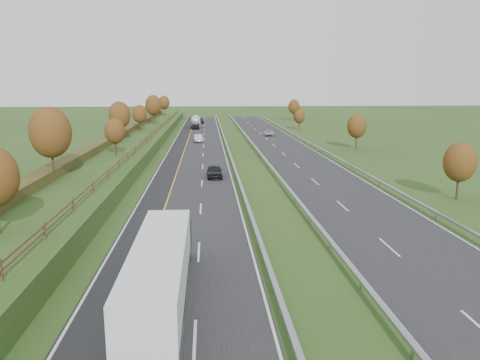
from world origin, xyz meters
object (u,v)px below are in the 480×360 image
object	(u,v)px
car_dark_near	(215,171)
car_oncoming	(269,133)
road_tanker	(196,121)
car_small_far	(200,121)
car_silver_mid	(198,138)
box_lorry	(162,270)

from	to	relation	value
car_dark_near	car_oncoming	distance (m)	53.15
road_tanker	car_small_far	bearing A→B (deg)	86.64
car_silver_mid	car_small_far	size ratio (longest dim) A/B	0.86
car_dark_near	car_small_far	size ratio (longest dim) A/B	0.88
road_tanker	car_silver_mid	distance (m)	34.04
box_lorry	car_small_far	size ratio (longest dim) A/B	2.99
box_lorry	car_dark_near	xyz separation A→B (m)	(3.35, 36.66, -1.47)
box_lorry	car_oncoming	distance (m)	89.66
box_lorry	car_silver_mid	bearing A→B (deg)	89.56
car_dark_near	road_tanker	bearing A→B (deg)	92.56
box_lorry	car_silver_mid	xyz separation A→B (m)	(0.59, 76.04, -1.52)
road_tanker	car_silver_mid	xyz separation A→B (m)	(1.30, -34.00, -1.05)
car_oncoming	box_lorry	bearing A→B (deg)	83.87
car_oncoming	car_silver_mid	bearing A→B (deg)	40.70
box_lorry	car_oncoming	world-z (taller)	box_lorry
box_lorry	car_oncoming	bearing A→B (deg)	78.97
car_small_far	car_dark_near	bearing A→B (deg)	-95.46
car_silver_mid	box_lorry	bearing A→B (deg)	-92.82
road_tanker	car_oncoming	distance (m)	28.40
car_small_far	car_oncoming	xyz separation A→B (m)	(16.87, -38.90, -0.15)
box_lorry	car_small_far	xyz separation A→B (m)	(0.28, 126.89, -1.50)
road_tanker	car_oncoming	xyz separation A→B (m)	(17.85, -22.06, -1.18)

